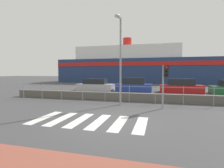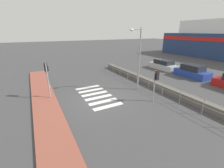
{
  "view_description": "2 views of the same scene",
  "coord_description": "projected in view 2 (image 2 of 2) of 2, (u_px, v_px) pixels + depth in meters",
  "views": [
    {
      "loc": [
        1.96,
        -7.02,
        2.13
      ],
      "look_at": [
        -0.45,
        2.0,
        1.5
      ],
      "focal_mm": 28.0,
      "sensor_mm": 36.0,
      "label": 1
    },
    {
      "loc": [
        10.19,
        -4.47,
        5.29
      ],
      "look_at": [
        0.02,
        1.0,
        1.2
      ],
      "focal_mm": 24.0,
      "sensor_mm": 36.0,
      "label": 2
    }
  ],
  "objects": [
    {
      "name": "seawall",
      "position": [
        155.0,
        85.0,
        14.74
      ],
      "size": [
        19.63,
        0.55,
        0.58
      ],
      "color": "#605B54",
      "rests_on": "ground_plane"
    },
    {
      "name": "traffic_light_near",
      "position": [
        47.0,
        74.0,
        11.8
      ],
      "size": [
        0.34,
        0.32,
        2.96
      ],
      "color": "gray",
      "rests_on": "ground_plane"
    },
    {
      "name": "streetlamp",
      "position": [
        137.0,
        53.0,
        13.08
      ],
      "size": [
        0.32,
        1.24,
        5.59
      ],
      "color": "gray",
      "rests_on": "ground_plane"
    },
    {
      "name": "parked_car_silver",
      "position": [
        163.0,
        65.0,
        21.94
      ],
      "size": [
        4.3,
        1.81,
        1.37
      ],
      "color": "#BCBCC1",
      "rests_on": "ground_plane"
    },
    {
      "name": "sidewalk_brick",
      "position": [
        47.0,
        111.0,
        10.37
      ],
      "size": [
        24.0,
        1.8,
        0.12
      ],
      "color": "#934C3D",
      "rests_on": "ground_plane"
    },
    {
      "name": "harbor_fence",
      "position": [
        149.0,
        81.0,
        14.19
      ],
      "size": [
        17.7,
        0.04,
        1.21
      ],
      "color": "gray",
      "rests_on": "ground_plane"
    },
    {
      "name": "parked_car_blue",
      "position": [
        192.0,
        72.0,
        18.11
      ],
      "size": [
        3.89,
        1.88,
        1.52
      ],
      "color": "#233D9E",
      "rests_on": "ground_plane"
    },
    {
      "name": "crosswalk",
      "position": [
        97.0,
        95.0,
        13.01
      ],
      "size": [
        4.95,
        2.4,
        0.01
      ],
      "color": "silver",
      "rests_on": "ground_plane"
    },
    {
      "name": "ground_plane",
      "position": [
        101.0,
        100.0,
        12.23
      ],
      "size": [
        160.0,
        160.0,
        0.0
      ],
      "primitive_type": "plane",
      "color": "#424244"
    },
    {
      "name": "traffic_light_far",
      "position": [
        156.0,
        79.0,
        11.23
      ],
      "size": [
        0.34,
        0.32,
        2.54
      ],
      "color": "gray",
      "rests_on": "ground_plane"
    }
  ]
}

